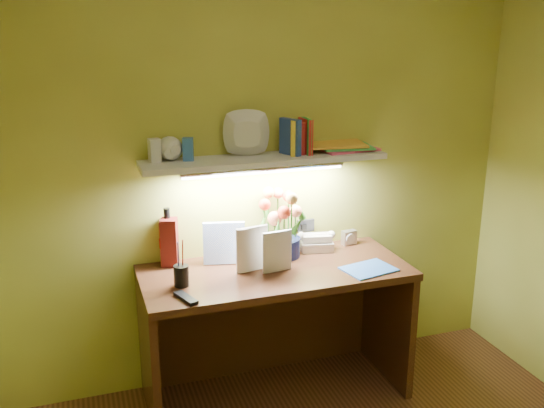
# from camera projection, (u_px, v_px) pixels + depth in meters

# --- Properties ---
(desk) EXTENTS (1.40, 0.60, 0.75)m
(desk) POSITION_uv_depth(u_px,v_px,m) (276.00, 334.00, 3.27)
(desk) COLOR #381B0F
(desk) RESTS_ON ground
(flower_bouquet) EXTENTS (0.30, 0.30, 0.37)m
(flower_bouquet) POSITION_uv_depth(u_px,v_px,m) (281.00, 224.00, 3.30)
(flower_bouquet) COLOR #0A133B
(flower_bouquet) RESTS_ON desk
(telephone) EXTENTS (0.21, 0.17, 0.11)m
(telephone) POSITION_uv_depth(u_px,v_px,m) (316.00, 241.00, 3.42)
(telephone) COLOR beige
(telephone) RESTS_ON desk
(desk_clock) EXTENTS (0.09, 0.06, 0.08)m
(desk_clock) POSITION_uv_depth(u_px,v_px,m) (349.00, 237.00, 3.51)
(desk_clock) COLOR #BDBCC2
(desk_clock) RESTS_ON desk
(whisky_bottle) EXTENTS (0.10, 0.10, 0.31)m
(whisky_bottle) POSITION_uv_depth(u_px,v_px,m) (168.00, 237.00, 3.19)
(whisky_bottle) COLOR #9E3B1B
(whisky_bottle) RESTS_ON desk
(whisky_box) EXTENTS (0.10, 0.10, 0.26)m
(whisky_box) POSITION_uv_depth(u_px,v_px,m) (170.00, 242.00, 3.18)
(whisky_box) COLOR #5C1411
(whisky_box) RESTS_ON desk
(pen_cup) EXTENTS (0.07, 0.07, 0.18)m
(pen_cup) POSITION_uv_depth(u_px,v_px,m) (181.00, 269.00, 2.94)
(pen_cup) COLOR black
(pen_cup) RESTS_ON desk
(art_card) EXTENTS (0.23, 0.09, 0.22)m
(art_card) POSITION_uv_depth(u_px,v_px,m) (224.00, 243.00, 3.22)
(art_card) COLOR white
(art_card) RESTS_ON desk
(tv_remote) EXTENTS (0.09, 0.16, 0.02)m
(tv_remote) POSITION_uv_depth(u_px,v_px,m) (186.00, 298.00, 2.81)
(tv_remote) COLOR black
(tv_remote) RESTS_ON desk
(blue_folder) EXTENTS (0.29, 0.24, 0.01)m
(blue_folder) POSITION_uv_depth(u_px,v_px,m) (369.00, 269.00, 3.16)
(blue_folder) COLOR #3772CC
(blue_folder) RESTS_ON desk
(desk_book_a) EXTENTS (0.18, 0.04, 0.24)m
(desk_book_a) POSITION_uv_depth(u_px,v_px,m) (236.00, 252.00, 3.07)
(desk_book_a) COLOR white
(desk_book_a) RESTS_ON desk
(desk_book_b) EXTENTS (0.16, 0.03, 0.22)m
(desk_book_b) POSITION_uv_depth(u_px,v_px,m) (263.00, 254.00, 3.08)
(desk_book_b) COLOR silver
(desk_book_b) RESTS_ON desk
(wall_shelf) EXTENTS (1.30, 0.32, 0.22)m
(wall_shelf) POSITION_uv_depth(u_px,v_px,m) (265.00, 153.00, 3.17)
(wall_shelf) COLOR silver
(wall_shelf) RESTS_ON ground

